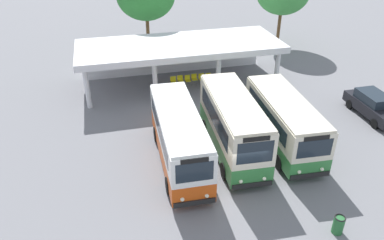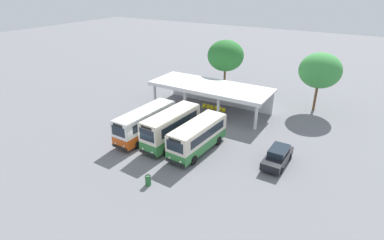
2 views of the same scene
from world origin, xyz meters
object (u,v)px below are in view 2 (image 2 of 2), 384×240
city_bus_middle_cream (198,136)px  parked_car_flank (278,156)px  waiting_chair_middle_seat (211,108)px  waiting_chair_fifth_seat (220,110)px  waiting_chair_second_from_end (208,107)px  litter_bin_apron (148,180)px  waiting_chair_far_end_seat (223,111)px  city_bus_nearest_orange (146,122)px  waiting_chair_end_by_column (204,106)px  city_bus_second_in_row (171,127)px  waiting_chair_fourth_seat (216,109)px

city_bus_middle_cream → parked_car_flank: size_ratio=1.70×
waiting_chair_middle_seat → waiting_chair_fifth_seat: bearing=1.8°
city_bus_middle_cream → waiting_chair_second_from_end: city_bus_middle_cream is taller
waiting_chair_middle_seat → waiting_chair_fifth_seat: 1.15m
waiting_chair_middle_seat → litter_bin_apron: 16.87m
waiting_chair_far_end_seat → litter_bin_apron: (1.06, -16.61, -0.07)m
city_bus_nearest_orange → waiting_chair_end_by_column: (1.69, 9.87, -1.22)m
waiting_chair_fifth_seat → waiting_chair_far_end_seat: size_ratio=1.00×
waiting_chair_end_by_column → waiting_chair_second_from_end: bearing=8.0°
city_bus_nearest_orange → waiting_chair_fifth_seat: (3.99, 9.90, -1.22)m
waiting_chair_far_end_seat → city_bus_second_in_row: bearing=-98.4°
waiting_chair_second_from_end → waiting_chair_middle_seat: bearing=-8.6°
waiting_chair_second_from_end → waiting_chair_middle_seat: size_ratio=1.00×
waiting_chair_second_from_end → waiting_chair_middle_seat: same height
city_bus_nearest_orange → city_bus_second_in_row: bearing=4.8°
city_bus_middle_cream → waiting_chair_far_end_seat: 9.80m
waiting_chair_fifth_seat → city_bus_middle_cream: bearing=-76.4°
city_bus_middle_cream → waiting_chair_fourth_seat: city_bus_middle_cream is taller
city_bus_second_in_row → parked_car_flank: 10.91m
city_bus_nearest_orange → parked_car_flank: size_ratio=1.80×
city_bus_middle_cream → waiting_chair_end_by_column: 10.72m
city_bus_middle_cream → waiting_chair_fifth_seat: (-2.33, 9.63, -1.15)m
city_bus_nearest_orange → waiting_chair_end_by_column: size_ratio=9.43×
city_bus_middle_cream → waiting_chair_middle_seat: city_bus_middle_cream is taller
city_bus_middle_cream → waiting_chair_end_by_column: city_bus_middle_cream is taller
waiting_chair_end_by_column → waiting_chair_far_end_seat: size_ratio=1.00×
parked_car_flank → city_bus_second_in_row: bearing=-170.9°
city_bus_middle_cream → litter_bin_apron: 7.18m
waiting_chair_second_from_end → litter_bin_apron: size_ratio=0.96×
waiting_chair_fifth_seat → litter_bin_apron: 16.75m
waiting_chair_fourth_seat → parked_car_flank: bearing=-37.4°
parked_car_flank → waiting_chair_end_by_column: size_ratio=5.24×
waiting_chair_end_by_column → waiting_chair_middle_seat: same height
waiting_chair_end_by_column → waiting_chair_middle_seat: 1.15m
parked_car_flank → city_bus_middle_cream: bearing=-167.3°
waiting_chair_fourth_seat → waiting_chair_fifth_seat: (0.58, -0.08, 0.00)m
city_bus_nearest_orange → waiting_chair_fourth_seat: size_ratio=9.43×
city_bus_second_in_row → parked_car_flank: size_ratio=1.69×
city_bus_second_in_row → waiting_chair_second_from_end: city_bus_second_in_row is taller
waiting_chair_second_from_end → waiting_chair_fourth_seat: (1.15, 0.03, 0.00)m
parked_car_flank → waiting_chair_middle_seat: (-11.04, 7.89, -0.31)m
city_bus_nearest_orange → waiting_chair_far_end_seat: city_bus_nearest_orange is taller
waiting_chair_end_by_column → litter_bin_apron: bearing=-76.7°
city_bus_nearest_orange → waiting_chair_far_end_seat: (4.57, 9.84, -1.22)m
city_bus_second_in_row → waiting_chair_fifth_seat: bearing=85.1°
waiting_chair_second_from_end → city_bus_second_in_row: bearing=-84.7°
waiting_chair_end_by_column → city_bus_middle_cream: bearing=-64.2°
waiting_chair_fifth_seat → litter_bin_apron: (1.64, -16.67, -0.07)m
waiting_chair_middle_seat → city_bus_nearest_orange: bearing=-106.1°
city_bus_middle_cream → waiting_chair_fifth_seat: bearing=103.6°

